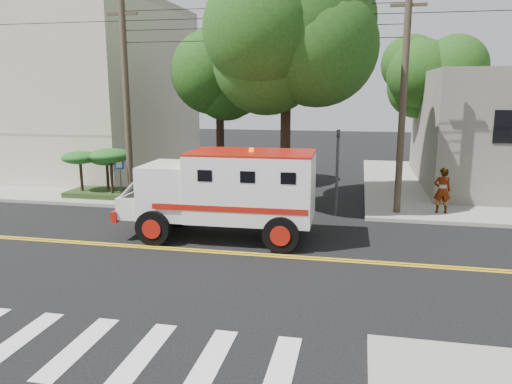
# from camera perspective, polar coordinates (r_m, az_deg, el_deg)

# --- Properties ---
(ground) EXTENTS (100.00, 100.00, 0.00)m
(ground) POSITION_cam_1_polar(r_m,az_deg,el_deg) (16.47, -5.35, -6.78)
(ground) COLOR black
(ground) RESTS_ON ground
(sidewalk_nw) EXTENTS (17.00, 17.00, 0.15)m
(sidewalk_nw) POSITION_cam_1_polar(r_m,az_deg,el_deg) (34.12, -20.56, 2.26)
(sidewalk_nw) COLOR gray
(sidewalk_nw) RESTS_ON ground
(building_left) EXTENTS (16.00, 14.00, 10.00)m
(building_left) POSITION_cam_1_polar(r_m,az_deg,el_deg) (36.09, -22.59, 10.69)
(building_left) COLOR beige
(building_left) RESTS_ON sidewalk_nw
(utility_pole_left) EXTENTS (0.28, 0.28, 9.00)m
(utility_pole_left) POSITION_cam_1_polar(r_m,az_deg,el_deg) (23.32, -14.55, 9.57)
(utility_pole_left) COLOR #382D23
(utility_pole_left) RESTS_ON ground
(utility_pole_right) EXTENTS (0.28, 0.28, 9.00)m
(utility_pole_right) POSITION_cam_1_polar(r_m,az_deg,el_deg) (21.19, 16.42, 9.30)
(utility_pole_right) COLOR #382D23
(utility_pole_right) RESTS_ON ground
(tree_main) EXTENTS (6.08, 5.70, 9.85)m
(tree_main) POSITION_cam_1_polar(r_m,az_deg,el_deg) (21.40, 4.61, 16.98)
(tree_main) COLOR black
(tree_main) RESTS_ON ground
(tree_left) EXTENTS (4.48, 4.20, 7.70)m
(tree_left) POSITION_cam_1_polar(r_m,az_deg,el_deg) (27.71, -3.67, 12.72)
(tree_left) COLOR black
(tree_left) RESTS_ON ground
(tree_right) EXTENTS (4.80, 4.50, 8.20)m
(tree_right) POSITION_cam_1_polar(r_m,az_deg,el_deg) (30.98, 20.05, 12.61)
(tree_right) COLOR black
(tree_right) RESTS_ON ground
(traffic_signal) EXTENTS (0.15, 0.18, 3.60)m
(traffic_signal) POSITION_cam_1_polar(r_m,az_deg,el_deg) (20.75, 9.28, 3.27)
(traffic_signal) COLOR #3F3F42
(traffic_signal) RESTS_ON ground
(accessibility_sign) EXTENTS (0.45, 0.10, 2.02)m
(accessibility_sign) POSITION_cam_1_polar(r_m,az_deg,el_deg) (24.04, -15.28, 2.06)
(accessibility_sign) COLOR #3F3F42
(accessibility_sign) RESTS_ON ground
(palm_planter) EXTENTS (3.52, 2.63, 2.36)m
(palm_planter) POSITION_cam_1_polar(r_m,az_deg,el_deg) (24.97, -17.37, 2.94)
(palm_planter) COLOR #1E3314
(palm_planter) RESTS_ON sidewalk_nw
(armored_truck) EXTENTS (6.91, 2.93, 3.11)m
(armored_truck) POSITION_cam_1_polar(r_m,az_deg,el_deg) (17.44, -3.37, 0.32)
(armored_truck) COLOR white
(armored_truck) RESTS_ON ground
(pedestrian_a) EXTENTS (0.72, 0.49, 1.89)m
(pedestrian_a) POSITION_cam_1_polar(r_m,az_deg,el_deg) (22.01, 20.51, 0.17)
(pedestrian_a) COLOR gray
(pedestrian_a) RESTS_ON sidewalk_ne
(pedestrian_b) EXTENTS (1.03, 0.99, 1.68)m
(pedestrian_b) POSITION_cam_1_polar(r_m,az_deg,el_deg) (24.64, 20.16, 1.09)
(pedestrian_b) COLOR gray
(pedestrian_b) RESTS_ON sidewalk_ne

